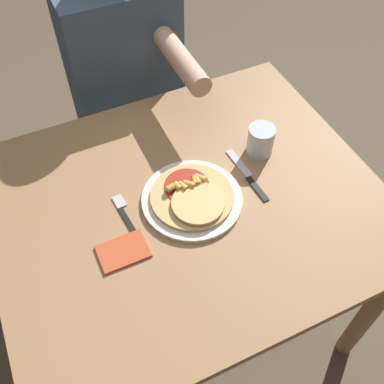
{
  "coord_description": "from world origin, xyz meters",
  "views": [
    {
      "loc": [
        -0.32,
        -0.71,
        1.78
      ],
      "look_at": [
        0.01,
        -0.01,
        0.8
      ],
      "focal_mm": 42.0,
      "sensor_mm": 36.0,
      "label": 1
    }
  ],
  "objects_px": {
    "fork": "(125,215)",
    "pizza": "(193,196)",
    "drinking_glass": "(261,140)",
    "dining_table": "(188,222)",
    "knife": "(248,176)",
    "plate": "(192,199)",
    "person_diner": "(126,76)"
  },
  "relations": [
    {
      "from": "knife",
      "to": "drinking_glass",
      "type": "distance_m",
      "value": 0.12
    },
    {
      "from": "pizza",
      "to": "knife",
      "type": "relative_size",
      "value": 1.07
    },
    {
      "from": "dining_table",
      "to": "knife",
      "type": "distance_m",
      "value": 0.23
    },
    {
      "from": "plate",
      "to": "fork",
      "type": "xyz_separation_m",
      "value": [
        -0.19,
        0.03,
        -0.0
      ]
    },
    {
      "from": "dining_table",
      "to": "drinking_glass",
      "type": "bearing_deg",
      "value": 15.71
    },
    {
      "from": "pizza",
      "to": "dining_table",
      "type": "bearing_deg",
      "value": 130.23
    },
    {
      "from": "dining_table",
      "to": "plate",
      "type": "bearing_deg",
      "value": -40.43
    },
    {
      "from": "dining_table",
      "to": "pizza",
      "type": "distance_m",
      "value": 0.14
    },
    {
      "from": "pizza",
      "to": "person_diner",
      "type": "height_order",
      "value": "person_diner"
    },
    {
      "from": "person_diner",
      "to": "knife",
      "type": "bearing_deg",
      "value": -76.51
    },
    {
      "from": "drinking_glass",
      "to": "pizza",
      "type": "bearing_deg",
      "value": -161.35
    },
    {
      "from": "drinking_glass",
      "to": "fork",
      "type": "bearing_deg",
      "value": -172.96
    },
    {
      "from": "pizza",
      "to": "knife",
      "type": "height_order",
      "value": "pizza"
    },
    {
      "from": "person_diner",
      "to": "dining_table",
      "type": "bearing_deg",
      "value": -93.91
    },
    {
      "from": "plate",
      "to": "knife",
      "type": "bearing_deg",
      "value": 3.99
    },
    {
      "from": "dining_table",
      "to": "plate",
      "type": "height_order",
      "value": "plate"
    },
    {
      "from": "plate",
      "to": "person_diner",
      "type": "xyz_separation_m",
      "value": [
        0.03,
        0.66,
        -0.04
      ]
    },
    {
      "from": "dining_table",
      "to": "drinking_glass",
      "type": "height_order",
      "value": "drinking_glass"
    },
    {
      "from": "knife",
      "to": "person_diner",
      "type": "distance_m",
      "value": 0.66
    },
    {
      "from": "plate",
      "to": "fork",
      "type": "height_order",
      "value": "plate"
    },
    {
      "from": "pizza",
      "to": "drinking_glass",
      "type": "xyz_separation_m",
      "value": [
        0.27,
        0.09,
        0.02
      ]
    },
    {
      "from": "fork",
      "to": "dining_table",
      "type": "bearing_deg",
      "value": -7.05
    },
    {
      "from": "pizza",
      "to": "drinking_glass",
      "type": "bearing_deg",
      "value": 18.65
    },
    {
      "from": "plate",
      "to": "knife",
      "type": "xyz_separation_m",
      "value": [
        0.19,
        0.01,
        -0.0
      ]
    },
    {
      "from": "dining_table",
      "to": "fork",
      "type": "relative_size",
      "value": 6.21
    },
    {
      "from": "fork",
      "to": "person_diner",
      "type": "bearing_deg",
      "value": 70.41
    },
    {
      "from": "plate",
      "to": "person_diner",
      "type": "height_order",
      "value": "person_diner"
    },
    {
      "from": "fork",
      "to": "knife",
      "type": "xyz_separation_m",
      "value": [
        0.38,
        -0.02,
        0.0
      ]
    },
    {
      "from": "drinking_glass",
      "to": "knife",
      "type": "bearing_deg",
      "value": -137.53
    },
    {
      "from": "fork",
      "to": "pizza",
      "type": "bearing_deg",
      "value": -10.3
    },
    {
      "from": "dining_table",
      "to": "pizza",
      "type": "relative_size",
      "value": 4.65
    },
    {
      "from": "knife",
      "to": "plate",
      "type": "bearing_deg",
      "value": -176.01
    }
  ]
}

